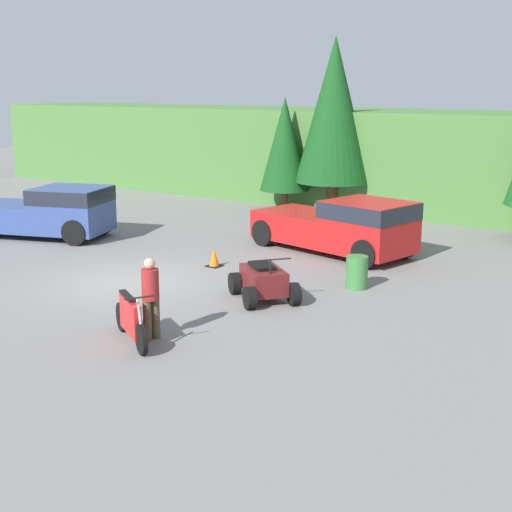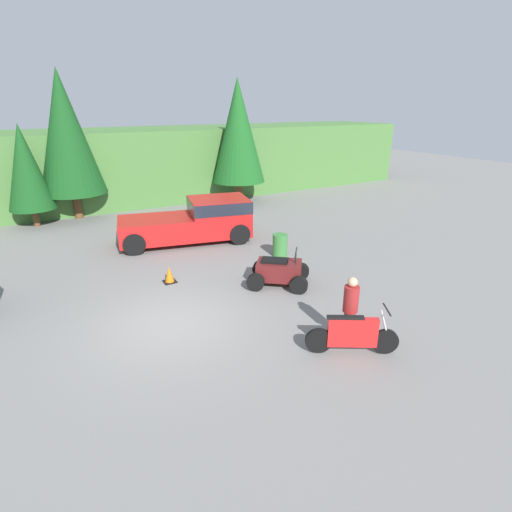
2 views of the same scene
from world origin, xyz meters
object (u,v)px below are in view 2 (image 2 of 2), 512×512
dirt_bike (352,335)px  rider_person (350,308)px  pickup_truck_red (197,219)px  quad_atv (279,272)px  traffic_cone (169,275)px  steel_barrel (280,245)px

dirt_bike → rider_person: rider_person is taller
pickup_truck_red → dirt_bike: (0.07, -9.71, -0.48)m
pickup_truck_red → rider_person: size_ratio=3.25×
quad_atv → traffic_cone: 3.67m
rider_person → traffic_cone: size_ratio=3.24×
dirt_bike → quad_atv: (0.58, 4.15, -0.03)m
rider_person → quad_atv: bearing=102.1°
pickup_truck_red → traffic_cone: pickup_truck_red is taller
traffic_cone → steel_barrel: 4.59m
pickup_truck_red → dirt_bike: size_ratio=2.95×
dirt_bike → rider_person: (0.23, 0.39, 0.48)m
rider_person → traffic_cone: bearing=133.0°
steel_barrel → rider_person: bearing=-107.0°
dirt_bike → quad_atv: size_ratio=0.83×
dirt_bike → quad_atv: dirt_bike is taller
pickup_truck_red → dirt_bike: pickup_truck_red is taller
pickup_truck_red → traffic_cone: size_ratio=10.52×
pickup_truck_red → steel_barrel: pickup_truck_red is taller
pickup_truck_red → traffic_cone: bearing=-112.1°
pickup_truck_red → traffic_cone: 4.41m
rider_person → dirt_bike: bearing=-103.0°
steel_barrel → traffic_cone: bearing=-176.4°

